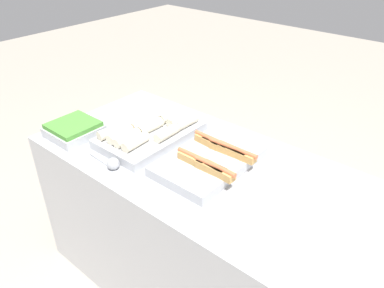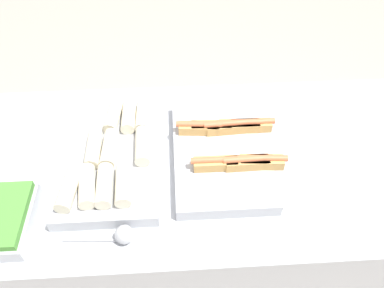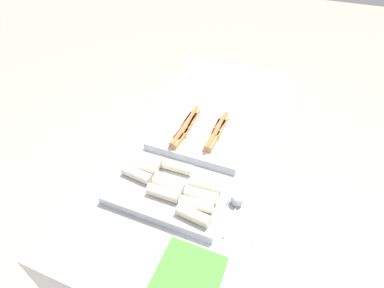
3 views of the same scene
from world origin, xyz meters
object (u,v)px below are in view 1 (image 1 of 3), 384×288
object	(u,v)px
tray_hotdogs	(211,159)
serving_spoon_near	(112,163)
tray_side_front	(74,129)
tray_wraps	(151,133)

from	to	relation	value
tray_hotdogs	serving_spoon_near	bearing A→B (deg)	-137.26
tray_hotdogs	serving_spoon_near	size ratio (longest dim) A/B	2.33
serving_spoon_near	tray_side_front	bearing A→B (deg)	170.16
tray_hotdogs	tray_wraps	distance (m)	0.40
tray_hotdogs	serving_spoon_near	distance (m)	0.47
tray_wraps	tray_side_front	size ratio (longest dim) A/B	2.17
tray_hotdogs	tray_side_front	size ratio (longest dim) A/B	2.04
tray_wraps	tray_hotdogs	bearing A→B (deg)	1.38
tray_hotdogs	tray_wraps	world-z (taller)	tray_wraps
tray_wraps	tray_side_front	xyz separation A→B (m)	(-0.35, -0.24, -0.00)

